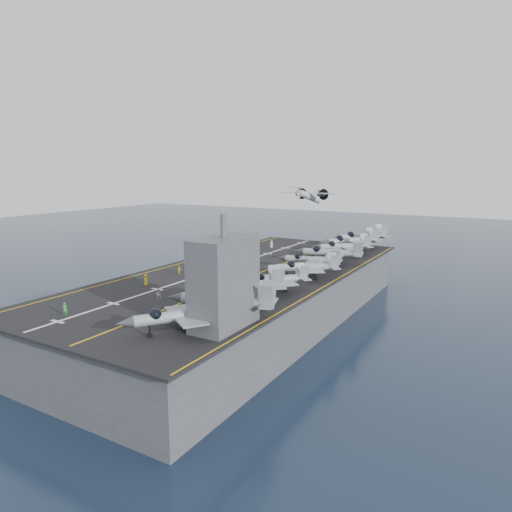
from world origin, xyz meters
The scene contains 29 objects.
ground centered at (0.00, 0.00, 0.00)m, with size 500.00×500.00×0.00m, color #142135.
hull centered at (0.00, 0.00, 5.00)m, with size 36.00×90.00×10.00m, color #56595E.
flight_deck centered at (0.00, 0.00, 10.20)m, with size 38.00×92.00×0.40m, color black.
foul_line centered at (3.00, 0.00, 10.42)m, with size 0.35×90.00×0.02m, color gold.
landing_centerline centered at (-6.00, 0.00, 10.42)m, with size 0.50×90.00×0.02m, color silver.
deck_edge_port centered at (-17.00, 0.00, 10.42)m, with size 0.25×90.00×0.02m, color gold.
deck_edge_stbd centered at (18.50, 0.00, 10.42)m, with size 0.25×90.00×0.02m, color gold.
island_superstructure centered at (15.00, -30.00, 17.90)m, with size 5.00×10.00×15.00m, color #56595E, non-canonical shape.
fighter_jet_0 centered at (11.34, -34.80, 12.83)m, with size 15.62×16.82×4.86m, color gray, non-canonical shape.
fighter_jet_1 centered at (13.39, -26.99, 13.15)m, with size 18.26×14.81×5.49m, color gray, non-canonical shape.
fighter_jet_2 centered at (10.74, -19.28, 13.15)m, with size 18.95×18.28×5.51m, color gray, non-canonical shape.
fighter_jet_3 centered at (12.75, -10.95, 12.68)m, with size 15.19×15.62×4.55m, color #8F979E, non-canonical shape.
fighter_jet_4 centered at (13.39, 0.54, 12.81)m, with size 16.67×15.51×4.82m, color #939AA4, non-canonical shape.
fighter_jet_5 centered at (11.37, 7.70, 12.77)m, with size 15.03×11.37×4.73m, color gray, non-canonical shape.
fighter_jet_6 centered at (12.44, 16.13, 13.07)m, with size 17.28×13.45×5.33m, color #949CA2, non-canonical shape.
fighter_jet_7 centered at (11.71, 26.37, 12.98)m, with size 17.72×17.14×5.15m, color gray, non-canonical shape.
fighter_jet_8 centered at (10.94, 34.28, 13.26)m, with size 19.10×19.60×5.71m, color gray, non-canonical shape.
tow_cart_a centered at (5.57, -17.25, 10.99)m, with size 2.25×1.81×1.18m, color #D0B407, non-canonical shape.
tow_cart_b centered at (4.78, 3.03, 10.97)m, with size 1.98×1.35×1.15m, color yellow, non-canonical shape.
tow_cart_c centered at (4.30, 25.84, 10.95)m, with size 2.07×1.61×1.09m, color yellow, non-canonical shape.
crew_0 centered at (-9.61, -18.94, 11.43)m, with size 1.42×1.48×2.06m, color yellow.
crew_1 centered at (-13.76, -17.75, 11.22)m, with size 1.18×1.03×1.65m, color #268C33.
crew_2 centered at (-10.17, -8.90, 11.30)m, with size 1.01×1.25×1.81m, color yellow.
crew_3 centered at (-14.15, 7.72, 11.25)m, with size 1.03×0.70×1.70m, color green.
crew_5 centered at (-9.14, 27.89, 11.42)m, with size 1.40×1.47×2.04m, color silver.
crew_6 centered at (-7.26, -37.78, 11.39)m, with size 1.42×1.29×1.98m, color green.
crew_7 centered at (-1.51, -24.66, 11.30)m, with size 1.23×1.30×1.81m, color silver.
transport_plane centered at (-11.79, 58.13, 22.52)m, with size 21.54×16.17×4.69m, color silver, non-canonical shape.
fighter_jet_9 centered at (10.94, 42.78, 13.26)m, with size 19.10×19.60×5.71m, color gray, non-canonical shape.
Camera 1 is at (47.80, -78.00, 30.94)m, focal length 32.00 mm.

